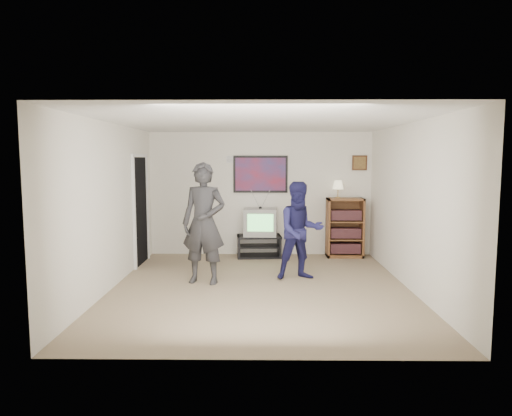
{
  "coord_description": "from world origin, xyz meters",
  "views": [
    {
      "loc": [
        0.02,
        -6.77,
        1.96
      ],
      "look_at": [
        -0.07,
        0.72,
        1.15
      ],
      "focal_mm": 32.0,
      "sensor_mm": 36.0,
      "label": 1
    }
  ],
  "objects_px": {
    "person_tall": "(204,223)",
    "person_short": "(300,231)",
    "crt_television": "(260,222)",
    "bookshelf": "(345,228)",
    "media_stand": "(259,246)"
  },
  "relations": [
    {
      "from": "bookshelf",
      "to": "media_stand",
      "type": "bearing_deg",
      "value": -178.34
    },
    {
      "from": "media_stand",
      "to": "crt_television",
      "type": "xyz_separation_m",
      "value": [
        0.03,
        -0.0,
        0.49
      ]
    },
    {
      "from": "person_tall",
      "to": "person_short",
      "type": "distance_m",
      "value": 1.56
    },
    {
      "from": "media_stand",
      "to": "bookshelf",
      "type": "distance_m",
      "value": 1.76
    },
    {
      "from": "crt_television",
      "to": "person_short",
      "type": "bearing_deg",
      "value": -65.84
    },
    {
      "from": "crt_television",
      "to": "media_stand",
      "type": "bearing_deg",
      "value": -176.97
    },
    {
      "from": "person_short",
      "to": "bookshelf",
      "type": "bearing_deg",
      "value": 47.95
    },
    {
      "from": "media_stand",
      "to": "bookshelf",
      "type": "xyz_separation_m",
      "value": [
        1.72,
        0.05,
        0.37
      ]
    },
    {
      "from": "person_tall",
      "to": "media_stand",
      "type": "bearing_deg",
      "value": 77.26
    },
    {
      "from": "media_stand",
      "to": "bookshelf",
      "type": "height_order",
      "value": "bookshelf"
    },
    {
      "from": "crt_television",
      "to": "bookshelf",
      "type": "height_order",
      "value": "bookshelf"
    },
    {
      "from": "crt_television",
      "to": "bookshelf",
      "type": "distance_m",
      "value": 1.7
    },
    {
      "from": "bookshelf",
      "to": "person_short",
      "type": "relative_size",
      "value": 0.74
    },
    {
      "from": "person_short",
      "to": "crt_television",
      "type": "bearing_deg",
      "value": 100.06
    },
    {
      "from": "bookshelf",
      "to": "person_short",
      "type": "bearing_deg",
      "value": -120.98
    }
  ]
}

